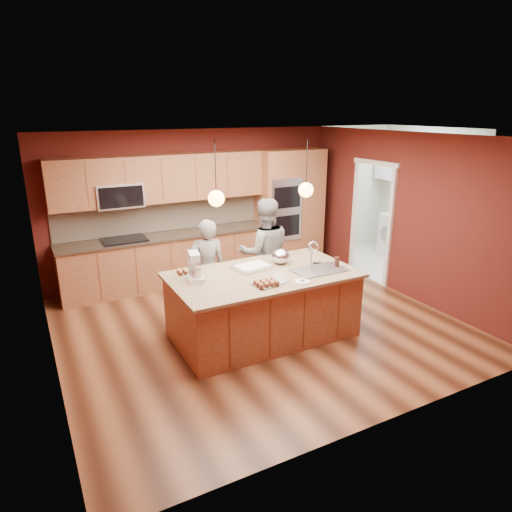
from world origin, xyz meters
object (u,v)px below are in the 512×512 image
person_left (207,269)px  person_right (265,253)px  island (264,304)px  mixing_bowl (281,256)px  stand_mixer (195,269)px

person_left → person_right: (0.98, 0.00, 0.11)m
island → mixing_bowl: island is taller
stand_mixer → mixing_bowl: bearing=16.2°
person_right → person_left: bearing=17.1°
person_left → person_right: 0.99m
person_right → stand_mixer: 1.66m
person_right → mixing_bowl: size_ratio=6.53×
person_right → stand_mixer: person_right is taller
mixing_bowl → stand_mixer: bearing=-177.0°
island → stand_mixer: island is taller
stand_mixer → mixing_bowl: (1.33, 0.07, -0.06)m
person_right → mixing_bowl: (-0.13, -0.70, 0.16)m
person_left → person_right: person_right is taller
person_left → person_right: bearing=-169.7°
person_right → island: bearing=77.7°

